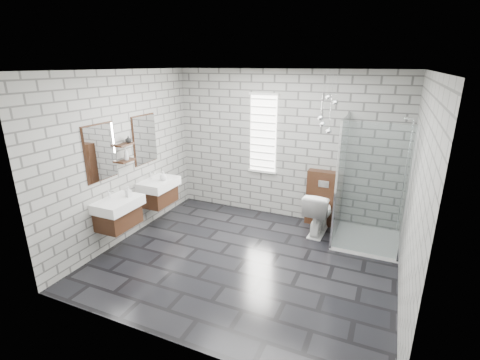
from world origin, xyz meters
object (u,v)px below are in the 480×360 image
Objects in this scene: vanity_left at (116,205)px; shower_enclosure at (362,215)px; vanity_right at (157,185)px; cistern_panel at (323,198)px; toilet at (319,212)px.

vanity_left is 3.81m from shower_enclosure.
vanity_left is 1.00× the size of vanity_right.
cistern_panel is 0.87m from shower_enclosure.
shower_enclosure reaches higher than toilet.
vanity_left is 2.09× the size of toilet.
toilet is (0.00, -0.38, -0.12)m from cistern_panel.
vanity_right is (0.00, 1.01, 0.00)m from vanity_left.
vanity_left is 1.01m from vanity_right.
vanity_left is at bearing 36.38° from toilet.
cistern_panel is at bearing -87.47° from toilet.
vanity_left is at bearing -140.90° from cistern_panel.
vanity_left reaches higher than cistern_panel.
vanity_right reaches higher than toilet.
vanity_right is at bearing 19.09° from toilet.
vanity_right is at bearing -156.27° from cistern_panel.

